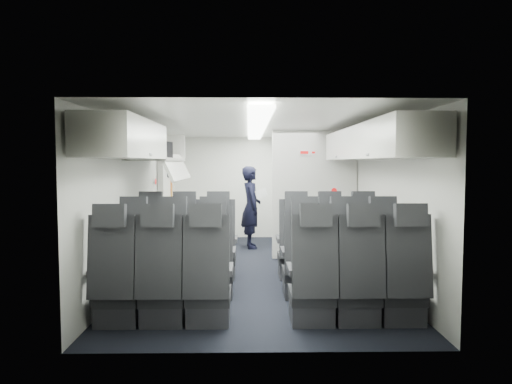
{
  "coord_description": "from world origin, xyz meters",
  "views": [
    {
      "loc": [
        -0.11,
        -6.78,
        1.62
      ],
      "look_at": [
        0.0,
        0.4,
        1.15
      ],
      "focal_mm": 32.0,
      "sensor_mm": 36.0,
      "label": 1
    }
  ],
  "objects_px": {
    "seat_row_front": "(257,250)",
    "seat_row_mid": "(258,265)",
    "carry_on_bag": "(156,150)",
    "galley_unit": "(300,194)",
    "seat_row_rear": "(260,285)",
    "flight_attendant": "(251,207)",
    "boarding_door": "(166,199)"
  },
  "relations": [
    {
      "from": "galley_unit",
      "to": "carry_on_bag",
      "type": "distance_m",
      "value": 4.15
    },
    {
      "from": "seat_row_rear",
      "to": "boarding_door",
      "type": "distance_m",
      "value": 4.25
    },
    {
      "from": "seat_row_front",
      "to": "seat_row_mid",
      "type": "height_order",
      "value": "same"
    },
    {
      "from": "galley_unit",
      "to": "carry_on_bag",
      "type": "bearing_deg",
      "value": -124.55
    },
    {
      "from": "boarding_door",
      "to": "carry_on_bag",
      "type": "bearing_deg",
      "value": -82.54
    },
    {
      "from": "seat_row_front",
      "to": "seat_row_rear",
      "type": "distance_m",
      "value": 1.8
    },
    {
      "from": "seat_row_front",
      "to": "flight_attendant",
      "type": "height_order",
      "value": "flight_attendant"
    },
    {
      "from": "flight_attendant",
      "to": "seat_row_front",
      "type": "bearing_deg",
      "value": 174.15
    },
    {
      "from": "galley_unit",
      "to": "carry_on_bag",
      "type": "xyz_separation_m",
      "value": [
        -2.3,
        -3.35,
        0.83
      ]
    },
    {
      "from": "seat_row_rear",
      "to": "flight_attendant",
      "type": "distance_m",
      "value": 4.14
    },
    {
      "from": "seat_row_front",
      "to": "carry_on_bag",
      "type": "relative_size",
      "value": 9.06
    },
    {
      "from": "seat_row_mid",
      "to": "carry_on_bag",
      "type": "relative_size",
      "value": 9.06
    },
    {
      "from": "seat_row_front",
      "to": "carry_on_bag",
      "type": "height_order",
      "value": "carry_on_bag"
    },
    {
      "from": "boarding_door",
      "to": "seat_row_front",
      "type": "bearing_deg",
      "value": -51.84
    },
    {
      "from": "seat_row_rear",
      "to": "flight_attendant",
      "type": "height_order",
      "value": "flight_attendant"
    },
    {
      "from": "seat_row_front",
      "to": "galley_unit",
      "type": "bearing_deg",
      "value": 73.72
    },
    {
      "from": "seat_row_front",
      "to": "seat_row_mid",
      "type": "distance_m",
      "value": 0.9
    },
    {
      "from": "boarding_door",
      "to": "carry_on_bag",
      "type": "distance_m",
      "value": 2.35
    },
    {
      "from": "carry_on_bag",
      "to": "galley_unit",
      "type": "bearing_deg",
      "value": 67.71
    },
    {
      "from": "seat_row_front",
      "to": "seat_row_rear",
      "type": "bearing_deg",
      "value": -90.0
    },
    {
      "from": "carry_on_bag",
      "to": "flight_attendant",
      "type": "bearing_deg",
      "value": 74.33
    },
    {
      "from": "boarding_door",
      "to": "flight_attendant",
      "type": "xyz_separation_m",
      "value": [
        1.57,
        0.24,
        -0.18
      ]
    },
    {
      "from": "flight_attendant",
      "to": "carry_on_bag",
      "type": "distance_m",
      "value": 2.92
    },
    {
      "from": "seat_row_front",
      "to": "seat_row_mid",
      "type": "relative_size",
      "value": 1.0
    },
    {
      "from": "seat_row_rear",
      "to": "galley_unit",
      "type": "distance_m",
      "value": 5.17
    },
    {
      "from": "seat_row_front",
      "to": "seat_row_mid",
      "type": "bearing_deg",
      "value": -90.0
    },
    {
      "from": "seat_row_front",
      "to": "seat_row_mid",
      "type": "xyz_separation_m",
      "value": [
        0.0,
        -0.9,
        0.0
      ]
    },
    {
      "from": "seat_row_front",
      "to": "boarding_door",
      "type": "distance_m",
      "value": 2.71
    },
    {
      "from": "boarding_door",
      "to": "carry_on_bag",
      "type": "xyz_separation_m",
      "value": [
        0.29,
        -2.18,
        0.83
      ]
    },
    {
      "from": "seat_row_mid",
      "to": "seat_row_rear",
      "type": "relative_size",
      "value": 1.0
    },
    {
      "from": "galley_unit",
      "to": "boarding_door",
      "type": "xyz_separation_m",
      "value": [
        -2.59,
        -1.17,
        0.0
      ]
    },
    {
      "from": "galley_unit",
      "to": "seat_row_rear",
      "type": "bearing_deg",
      "value": -100.65
    }
  ]
}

